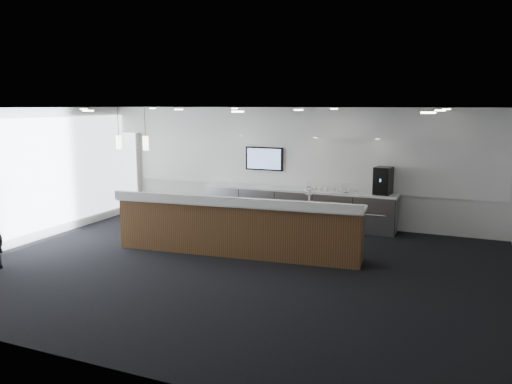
% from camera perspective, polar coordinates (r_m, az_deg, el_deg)
% --- Properties ---
extents(ground, '(10.00, 10.00, 0.00)m').
position_cam_1_polar(ground, '(9.68, -2.22, -8.47)').
color(ground, black).
rests_on(ground, ground).
extents(ceiling, '(10.00, 8.00, 0.02)m').
position_cam_1_polar(ceiling, '(9.19, -2.34, 9.57)').
color(ceiling, black).
rests_on(ceiling, back_wall).
extents(back_wall, '(10.00, 0.02, 3.00)m').
position_cam_1_polar(back_wall, '(13.02, 5.21, 3.01)').
color(back_wall, silver).
rests_on(back_wall, ground).
extents(left_wall, '(0.02, 8.00, 3.00)m').
position_cam_1_polar(left_wall, '(12.28, -23.93, 1.79)').
color(left_wall, silver).
rests_on(left_wall, ground).
extents(soffit_bulkhead, '(10.00, 0.90, 0.70)m').
position_cam_1_polar(soffit_bulkhead, '(12.50, 4.66, 8.03)').
color(soffit_bulkhead, white).
rests_on(soffit_bulkhead, back_wall).
extents(alcove_panel, '(9.80, 0.06, 1.40)m').
position_cam_1_polar(alcove_panel, '(12.98, 5.17, 3.44)').
color(alcove_panel, white).
rests_on(alcove_panel, back_wall).
extents(window_blinds_wall, '(0.04, 7.36, 2.55)m').
position_cam_1_polar(window_blinds_wall, '(12.25, -23.80, 1.78)').
color(window_blinds_wall, silver).
rests_on(window_blinds_wall, left_wall).
extents(back_credenza, '(5.06, 0.66, 0.95)m').
position_cam_1_polar(back_credenza, '(12.84, 4.65, -1.69)').
color(back_credenza, gray).
rests_on(back_credenza, ground).
extents(wall_tv, '(1.05, 0.08, 0.62)m').
position_cam_1_polar(wall_tv, '(13.25, 0.96, 3.83)').
color(wall_tv, black).
rests_on(wall_tv, back_wall).
extents(pendant_left, '(0.12, 0.12, 0.30)m').
position_cam_1_polar(pendant_left, '(11.12, -11.86, 5.56)').
color(pendant_left, beige).
rests_on(pendant_left, ceiling).
extents(pendant_right, '(0.12, 0.12, 0.30)m').
position_cam_1_polar(pendant_right, '(11.53, -14.74, 5.59)').
color(pendant_right, beige).
rests_on(pendant_right, ceiling).
extents(ceiling_can_lights, '(7.00, 5.00, 0.02)m').
position_cam_1_polar(ceiling_can_lights, '(9.19, -2.34, 9.39)').
color(ceiling_can_lights, white).
rests_on(ceiling_can_lights, ceiling).
extents(service_counter, '(5.24, 1.34, 1.49)m').
position_cam_1_polar(service_counter, '(10.34, -2.15, -3.96)').
color(service_counter, '#502D1A').
rests_on(service_counter, ground).
extents(coffee_machine, '(0.44, 0.53, 0.66)m').
position_cam_1_polar(coffee_machine, '(12.24, 14.33, 1.25)').
color(coffee_machine, black).
rests_on(coffee_machine, back_credenza).
extents(info_sign_left, '(0.16, 0.06, 0.22)m').
position_cam_1_polar(info_sign_left, '(12.53, 6.20, 0.70)').
color(info_sign_left, white).
rests_on(info_sign_left, back_credenza).
extents(info_sign_right, '(0.19, 0.04, 0.25)m').
position_cam_1_polar(info_sign_right, '(12.31, 10.24, 0.50)').
color(info_sign_right, white).
rests_on(info_sign_right, back_credenza).
extents(cup_0, '(0.10, 0.10, 0.09)m').
position_cam_1_polar(cup_0, '(12.29, 11.26, 0.07)').
color(cup_0, white).
rests_on(cup_0, back_credenza).
extents(cup_1, '(0.14, 0.14, 0.09)m').
position_cam_1_polar(cup_1, '(12.31, 10.62, 0.12)').
color(cup_1, white).
rests_on(cup_1, back_credenza).
extents(cup_2, '(0.12, 0.12, 0.09)m').
position_cam_1_polar(cup_2, '(12.34, 9.99, 0.16)').
color(cup_2, white).
rests_on(cup_2, back_credenza).
extents(cup_3, '(0.12, 0.12, 0.09)m').
position_cam_1_polar(cup_3, '(12.37, 9.36, 0.20)').
color(cup_3, white).
rests_on(cup_3, back_credenza).
extents(cup_4, '(0.13, 0.13, 0.09)m').
position_cam_1_polar(cup_4, '(12.41, 8.73, 0.25)').
color(cup_4, white).
rests_on(cup_4, back_credenza).
extents(cup_5, '(0.10, 0.10, 0.09)m').
position_cam_1_polar(cup_5, '(12.44, 8.10, 0.29)').
color(cup_5, white).
rests_on(cup_5, back_credenza).
extents(cup_6, '(0.14, 0.14, 0.09)m').
position_cam_1_polar(cup_6, '(12.48, 7.48, 0.33)').
color(cup_6, white).
rests_on(cup_6, back_credenza).
extents(cup_7, '(0.11, 0.11, 0.09)m').
position_cam_1_polar(cup_7, '(12.51, 6.86, 0.37)').
color(cup_7, white).
rests_on(cup_7, back_credenza).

